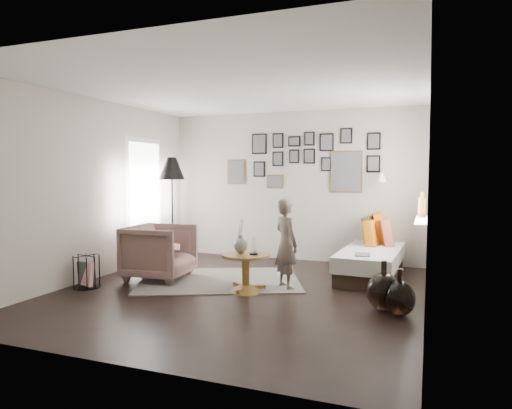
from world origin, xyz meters
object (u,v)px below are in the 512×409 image
at_px(daybed, 372,257).
at_px(demijohn_small, 400,298).
at_px(armchair, 160,252).
at_px(floor_lamp, 172,173).
at_px(magazine_basket, 87,272).
at_px(pedestal_table, 246,274).
at_px(vase, 241,243).
at_px(demijohn_large, 383,292).
at_px(child, 286,243).

distance_m(daybed, demijohn_small, 1.92).
bearing_deg(armchair, floor_lamp, 14.00).
bearing_deg(floor_lamp, magazine_basket, -102.81).
distance_m(pedestal_table, vase, 0.41).
distance_m(armchair, demijohn_large, 3.20).
bearing_deg(magazine_basket, demijohn_large, 5.03).
relative_size(daybed, armchair, 2.20).
bearing_deg(demijohn_small, child, 154.80).
bearing_deg(pedestal_table, daybed, 46.81).
height_order(floor_lamp, child, floor_lamp).
distance_m(pedestal_table, floor_lamp, 2.39).
xyz_separation_m(pedestal_table, daybed, (1.42, 1.51, 0.05)).
bearing_deg(daybed, demijohn_large, -76.80).
xyz_separation_m(armchair, demijohn_small, (3.35, -0.55, -0.20)).
bearing_deg(magazine_basket, floor_lamp, 77.19).
height_order(armchair, demijohn_large, armchair).
height_order(pedestal_table, magazine_basket, pedestal_table).
relative_size(magazine_basket, demijohn_large, 0.76).
bearing_deg(child, demijohn_small, -163.43).
relative_size(daybed, demijohn_small, 3.73).
bearing_deg(demijohn_small, floor_lamp, 159.18).
bearing_deg(floor_lamp, vase, -31.93).
bearing_deg(child, magazine_basket, 61.80).
bearing_deg(magazine_basket, vase, 16.29).
distance_m(demijohn_small, child, 1.69).
height_order(demijohn_large, demijohn_small, demijohn_large).
bearing_deg(pedestal_table, demijohn_large, -7.40).
relative_size(armchair, demijohn_small, 1.70).
distance_m(daybed, armchair, 3.13).
distance_m(daybed, magazine_basket, 4.06).
distance_m(vase, magazine_basket, 2.12).
height_order(magazine_basket, child, child).
relative_size(floor_lamp, demijohn_large, 3.17).
bearing_deg(demijohn_small, daybed, 105.38).
relative_size(daybed, child, 1.59).
distance_m(floor_lamp, demijohn_large, 3.91).
bearing_deg(vase, magazine_basket, -163.71).
xyz_separation_m(floor_lamp, demijohn_small, (3.63, -1.38, -1.34)).
xyz_separation_m(pedestal_table, demijohn_small, (1.93, -0.35, -0.03)).
bearing_deg(demijohn_small, pedestal_table, 169.80).
height_order(magazine_basket, demijohn_small, demijohn_small).
xyz_separation_m(demijohn_small, child, (-1.49, 0.70, 0.41)).
relative_size(daybed, magazine_basket, 4.47).
relative_size(floor_lamp, child, 1.49).
xyz_separation_m(daybed, demijohn_small, (0.51, -1.85, -0.08)).
bearing_deg(armchair, demijohn_large, -102.60).
distance_m(demijohn_large, demijohn_small, 0.22).
bearing_deg(vase, demijohn_small, -10.36).
bearing_deg(armchair, magazine_basket, 134.80).
bearing_deg(armchair, demijohn_small, -104.19).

